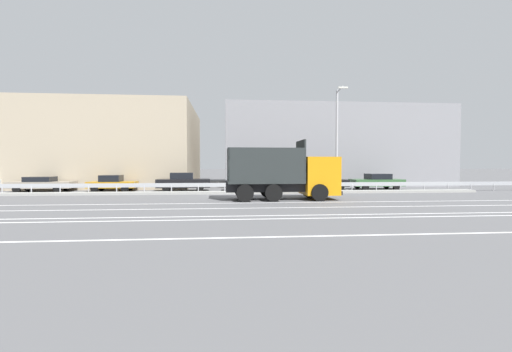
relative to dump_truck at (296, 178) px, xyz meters
name	(u,v)px	position (x,y,z in m)	size (l,w,h in m)	color
ground_plane	(239,196)	(-3.52, 2.84, -1.38)	(320.00, 320.00, 0.00)	#565659
lane_strip_0	(286,203)	(-0.97, -1.82, -1.37)	(68.98, 0.16, 0.01)	silver
lane_strip_1	(294,208)	(-0.97, -4.16, -1.37)	(68.98, 0.16, 0.01)	silver
lane_strip_2	(307,215)	(-0.97, -6.80, -1.37)	(68.98, 0.16, 0.01)	silver
lane_strip_3	(312,218)	(-0.97, -7.70, -1.37)	(68.98, 0.16, 0.01)	silver
lane_strip_4	(340,236)	(-0.97, -11.16, -1.37)	(68.98, 0.16, 0.01)	silver
median_island	(238,192)	(-3.52, 4.66, -1.29)	(37.94, 1.10, 0.18)	gray
median_guardrail	(238,185)	(-3.52, 5.64, -0.81)	(68.98, 0.09, 0.78)	#9EA0A5
dump_truck	(296,178)	(0.00, 0.00, 0.00)	(7.14, 2.77, 3.75)	orange
median_road_sign	(308,177)	(1.90, 4.66, -0.13)	(0.77, 0.16, 2.35)	white
street_lamp_1	(337,136)	(4.20, 4.61, 3.10)	(0.72, 1.98, 8.06)	#ADADB2
parked_car_2	(42,184)	(-19.48, 7.97, -0.73)	(4.90, 2.24, 1.24)	gray
parked_car_3	(112,183)	(-13.89, 7.96, -0.70)	(3.87, 1.94, 1.35)	#B27A14
parked_car_4	(183,182)	(-8.04, 7.74, -0.60)	(4.52, 2.04, 1.55)	black
parked_car_5	(253,182)	(-2.14, 7.79, -0.68)	(4.77, 1.95, 1.36)	black
parked_car_6	(324,181)	(4.18, 8.10, -0.64)	(4.24, 2.11, 1.47)	black
parked_car_7	(377,181)	(9.12, 8.30, -0.66)	(4.57, 2.07, 1.41)	#335B33
background_building_0	(103,147)	(-17.77, 17.10, 2.76)	(19.79, 15.76, 8.28)	tan
background_building_1	(326,148)	(7.26, 17.79, 2.79)	(23.50, 13.72, 8.34)	gray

